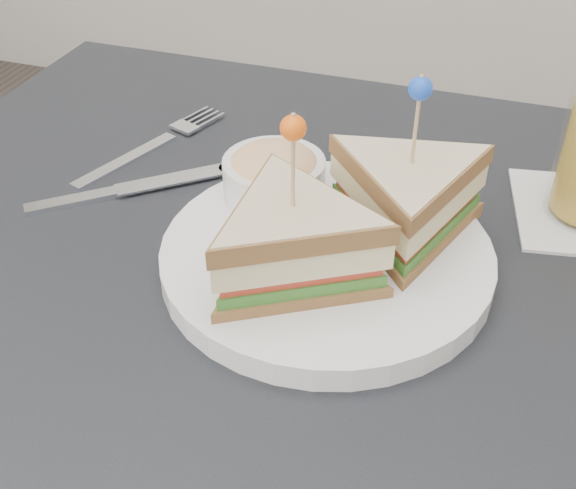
# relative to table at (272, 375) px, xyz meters

# --- Properties ---
(table) EXTENTS (0.80, 0.80, 0.75)m
(table) POSITION_rel_table_xyz_m (0.00, 0.00, 0.00)
(table) COLOR black
(table) RESTS_ON ground
(plate_meal) EXTENTS (0.29, 0.27, 0.15)m
(plate_meal) POSITION_rel_table_xyz_m (0.03, 0.06, 0.12)
(plate_meal) COLOR white
(plate_meal) RESTS_ON table
(cutlery_fork) EXTENTS (0.08, 0.18, 0.01)m
(cutlery_fork) POSITION_rel_table_xyz_m (-0.19, 0.19, 0.08)
(cutlery_fork) COLOR white
(cutlery_fork) RESTS_ON table
(cutlery_knife) EXTENTS (0.16, 0.14, 0.01)m
(cutlery_knife) POSITION_rel_table_xyz_m (-0.17, 0.10, 0.08)
(cutlery_knife) COLOR white
(cutlery_knife) RESTS_ON table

